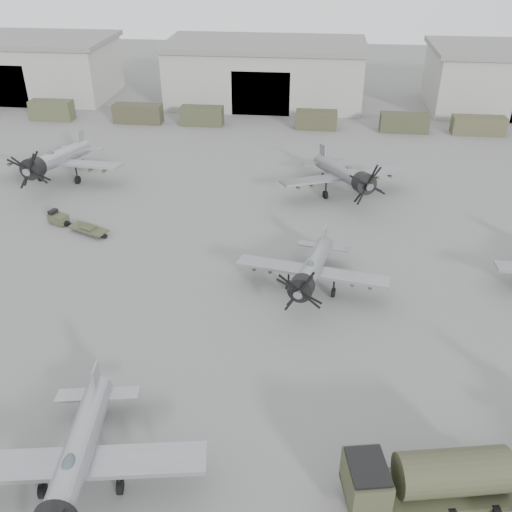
{
  "coord_description": "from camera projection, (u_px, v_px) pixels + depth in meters",
  "views": [
    {
      "loc": [
        7.86,
        -23.83,
        24.09
      ],
      "look_at": [
        3.98,
        12.18,
        2.5
      ],
      "focal_mm": 40.0,
      "sensor_mm": 36.0,
      "label": 1
    }
  ],
  "objects": [
    {
      "name": "hangar_left",
      "position": [
        19.0,
        66.0,
        87.57
      ],
      "size": [
        29.0,
        14.8,
        8.7
      ],
      "color": "gray",
      "rests_on": "ground"
    },
    {
      "name": "aircraft_far_0",
      "position": [
        55.0,
        160.0,
        58.78
      ],
      "size": [
        13.86,
        12.48,
        5.53
      ],
      "rotation": [
        0.0,
        0.0,
        -0.07
      ],
      "color": "#9DA0A5",
      "rests_on": "ground"
    },
    {
      "name": "tug_trailer",
      "position": [
        70.0,
        222.0,
        51.16
      ],
      "size": [
        6.28,
        3.63,
        1.28
      ],
      "rotation": [
        0.0,
        0.0,
        -0.41
      ],
      "color": "#3B3F29",
      "rests_on": "ground"
    },
    {
      "name": "support_truck_4",
      "position": [
        316.0,
        120.0,
        74.78
      ],
      "size": [
        5.36,
        2.2,
        2.35
      ],
      "primitive_type": "cube",
      "color": "#3B3C27",
      "rests_on": "ground"
    },
    {
      "name": "hangar_center",
      "position": [
        265.0,
        72.0,
        84.08
      ],
      "size": [
        29.0,
        14.8,
        8.7
      ],
      "color": "gray",
      "rests_on": "ground"
    },
    {
      "name": "aircraft_far_1",
      "position": [
        346.0,
        174.0,
        55.9
      ],
      "size": [
        12.76,
        11.55,
        5.2
      ],
      "rotation": [
        0.0,
        0.0,
        0.4
      ],
      "color": "gray",
      "rests_on": "ground"
    },
    {
      "name": "support_truck_3",
      "position": [
        202.0,
        116.0,
        76.16
      ],
      "size": [
        5.64,
        2.2,
        2.43
      ],
      "primitive_type": "cube",
      "color": "#3A3D28",
      "rests_on": "ground"
    },
    {
      "name": "support_truck_5",
      "position": [
        404.0,
        123.0,
        73.73
      ],
      "size": [
        6.16,
        2.2,
        2.36
      ],
      "primitive_type": "cube",
      "color": "#373A26",
      "rests_on": "ground"
    },
    {
      "name": "ground",
      "position": [
        166.0,
        394.0,
        33.4
      ],
      "size": [
        220.0,
        220.0,
        0.0
      ],
      "primitive_type": "plane",
      "color": "slate",
      "rests_on": "ground"
    },
    {
      "name": "support_truck_1",
      "position": [
        52.0,
        110.0,
        78.02
      ],
      "size": [
        5.73,
        2.2,
        2.63
      ],
      "primitive_type": "cube",
      "color": "#42462D",
      "rests_on": "ground"
    },
    {
      "name": "support_truck_6",
      "position": [
        478.0,
        125.0,
        72.9
      ],
      "size": [
        6.62,
        2.2,
        2.27
      ],
      "primitive_type": "cube",
      "color": "#45442D",
      "rests_on": "ground"
    },
    {
      "name": "support_truck_2",
      "position": [
        138.0,
        114.0,
        76.95
      ],
      "size": [
        6.53,
        2.2,
        2.48
      ],
      "primitive_type": "cube",
      "color": "#393825",
      "rests_on": "ground"
    },
    {
      "name": "aircraft_near_1",
      "position": [
        75.0,
        464.0,
        26.43
      ],
      "size": [
        12.39,
        11.15,
        4.92
      ],
      "rotation": [
        0.0,
        0.0,
        0.16
      ],
      "color": "#93959B",
      "rests_on": "ground"
    },
    {
      "name": "fuel_tanker",
      "position": [
        428.0,
        477.0,
        26.39
      ],
      "size": [
        8.31,
        4.72,
        3.07
      ],
      "rotation": [
        0.0,
        0.0,
        0.19
      ],
      "color": "#3A3C27",
      "rests_on": "ground"
    },
    {
      "name": "aircraft_mid_2",
      "position": [
        311.0,
        270.0,
        41.35
      ],
      "size": [
        11.41,
        10.27,
        4.53
      ],
      "rotation": [
        0.0,
        0.0,
        -0.19
      ],
      "color": "gray",
      "rests_on": "ground"
    }
  ]
}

